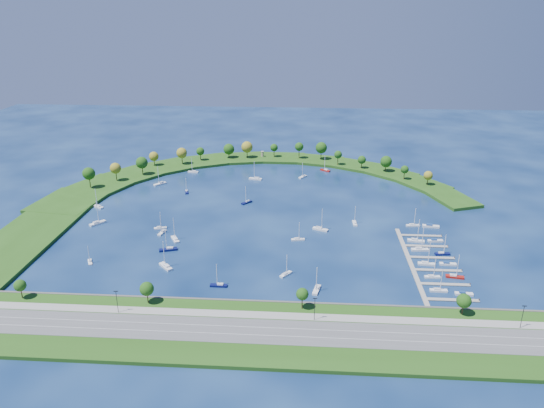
# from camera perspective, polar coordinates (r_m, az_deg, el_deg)

# --- Properties ---
(ground) EXTENTS (700.00, 700.00, 0.00)m
(ground) POSITION_cam_1_polar(r_m,az_deg,el_deg) (311.70, -0.98, -1.00)
(ground) COLOR #06173B
(ground) RESTS_ON ground
(south_shoreline) EXTENTS (420.00, 43.10, 11.60)m
(south_shoreline) POSITION_cam_1_polar(r_m,az_deg,el_deg) (203.52, -3.93, -13.96)
(south_shoreline) COLOR #214813
(south_shoreline) RESTS_ON ground
(breakwater) EXTENTS (286.74, 247.64, 2.00)m
(breakwater) POSITION_cam_1_polar(r_m,az_deg,el_deg) (362.93, -7.65, 2.26)
(breakwater) COLOR #214813
(breakwater) RESTS_ON ground
(breakwater_trees) EXTENTS (240.11, 92.96, 14.63)m
(breakwater_trees) POSITION_cam_1_polar(r_m,az_deg,el_deg) (393.13, -3.14, 5.39)
(breakwater_trees) COLOR #382314
(breakwater_trees) RESTS_ON breakwater
(harbor_tower) EXTENTS (2.60, 2.60, 4.57)m
(harbor_tower) POSITION_cam_1_polar(r_m,az_deg,el_deg) (422.35, -1.08, 5.66)
(harbor_tower) COLOR gray
(harbor_tower) RESTS_ON breakwater
(dock_system) EXTENTS (24.28, 82.00, 1.60)m
(dock_system) POSITION_cam_1_polar(r_m,az_deg,el_deg) (262.33, 16.88, -6.42)
(dock_system) COLOR gray
(dock_system) RESTS_ON ground
(moored_boat_0) EXTENTS (2.48, 7.64, 11.09)m
(moored_boat_0) POSITION_cam_1_polar(r_m,az_deg,el_deg) (299.26, 9.29, -2.09)
(moored_boat_0) COLOR white
(moored_boat_0) RESTS_ON ground
(moored_boat_1) EXTENTS (9.79, 4.29, 13.93)m
(moored_boat_1) POSITION_cam_1_polar(r_m,az_deg,el_deg) (371.69, -1.86, 2.90)
(moored_boat_1) COLOR white
(moored_boat_1) RESTS_ON ground
(moored_boat_2) EXTENTS (8.02, 6.65, 12.07)m
(moored_boat_2) POSITION_cam_1_polar(r_m,az_deg,el_deg) (393.44, 6.02, 3.84)
(moored_boat_2) COLOR maroon
(moored_boat_2) RESTS_ON ground
(moored_boat_3) EXTENTS (3.57, 7.63, 10.81)m
(moored_boat_3) POSITION_cam_1_polar(r_m,az_deg,el_deg) (290.02, -12.27, -3.10)
(moored_boat_3) COLOR white
(moored_boat_3) RESTS_ON ground
(moored_boat_4) EXTENTS (7.85, 2.38, 11.46)m
(moored_boat_4) POSITION_cam_1_polar(r_m,az_deg,el_deg) (233.48, -6.01, -9.02)
(moored_boat_4) COLOR #0A0E42
(moored_boat_4) RESTS_ON ground
(moored_boat_5) EXTENTS (6.54, 8.96, 13.07)m
(moored_boat_5) POSITION_cam_1_polar(r_m,az_deg,el_deg) (280.04, -10.84, -3.88)
(moored_boat_5) COLOR white
(moored_boat_5) RESTS_ON ground
(moored_boat_6) EXTENTS (4.15, 8.63, 12.23)m
(moored_boat_6) POSITION_cam_1_polar(r_m,az_deg,el_deg) (229.79, 5.05, -9.51)
(moored_boat_6) COLOR white
(moored_boat_6) RESTS_ON ground
(moored_boat_7) EXTENTS (7.33, 3.96, 10.38)m
(moored_boat_7) POSITION_cam_1_polar(r_m,az_deg,el_deg) (296.12, -12.47, -2.59)
(moored_boat_7) COLOR white
(moored_boat_7) RESTS_ON ground
(moored_boat_8) EXTENTS (4.42, 6.58, 9.46)m
(moored_boat_8) POSITION_cam_1_polar(r_m,az_deg,el_deg) (267.68, -19.80, -6.09)
(moored_boat_8) COLOR white
(moored_boat_8) RESTS_ON ground
(moored_boat_9) EXTENTS (9.16, 5.78, 13.08)m
(moored_boat_9) POSITION_cam_1_polar(r_m,az_deg,el_deg) (288.75, 5.46, -2.78)
(moored_boat_9) COLOR white
(moored_boat_9) RESTS_ON ground
(moored_boat_10) EXTENTS (8.29, 8.64, 13.76)m
(moored_boat_10) POSITION_cam_1_polar(r_m,az_deg,el_deg) (252.90, -11.86, -6.84)
(moored_boat_10) COLOR white
(moored_boat_10) RESTS_ON ground
(moored_boat_11) EXTENTS (9.63, 5.32, 13.64)m
(moored_boat_11) POSITION_cam_1_polar(r_m,az_deg,el_deg) (269.53, -11.58, -4.97)
(moored_boat_11) COLOR #0A0E42
(moored_boat_11) RESTS_ON ground
(moored_boat_12) EXTENTS (8.19, 9.22, 14.22)m
(moored_boat_12) POSITION_cam_1_polar(r_m,az_deg,el_deg) (312.15, -19.04, -2.00)
(moored_boat_12) COLOR white
(moored_boat_12) RESTS_ON ground
(moored_boat_13) EXTENTS (6.04, 6.87, 10.55)m
(moored_boat_13) POSITION_cam_1_polar(r_m,az_deg,el_deg) (241.24, 1.57, -7.84)
(moored_boat_13) COLOR white
(moored_boat_13) RESTS_ON ground
(moored_boat_14) EXTENTS (6.36, 7.59, 11.46)m
(moored_boat_14) POSITION_cam_1_polar(r_m,az_deg,el_deg) (376.95, 3.49, 3.13)
(moored_boat_14) COLOR white
(moored_boat_14) RESTS_ON ground
(moored_boat_15) EXTENTS (8.24, 3.41, 11.76)m
(moored_boat_15) POSITION_cam_1_polar(r_m,az_deg,el_deg) (392.17, -8.87, 3.64)
(moored_boat_15) COLOR white
(moored_boat_15) RESTS_ON ground
(moored_boat_16) EXTENTS (8.25, 8.52, 13.62)m
(moored_boat_16) POSITION_cam_1_polar(r_m,az_deg,el_deg) (369.44, -12.48, 2.28)
(moored_boat_16) COLOR white
(moored_boat_16) RESTS_ON ground
(moored_boat_17) EXTENTS (6.85, 7.51, 11.70)m
(moored_boat_17) POSITION_cam_1_polar(r_m,az_deg,el_deg) (326.97, -2.86, 0.24)
(moored_boat_17) COLOR #0A0E42
(moored_boat_17) RESTS_ON ground
(moored_boat_18) EXTENTS (4.07, 7.63, 10.81)m
(moored_boat_18) POSITION_cam_1_polar(r_m,az_deg,el_deg) (350.13, -9.59, 1.41)
(moored_boat_18) COLOR #0A0E42
(moored_boat_18) RESTS_ON ground
(moored_boat_19) EXTENTS (8.46, 6.62, 12.53)m
(moored_boat_19) POSITION_cam_1_polar(r_m,az_deg,el_deg) (337.80, -18.99, -0.23)
(moored_boat_19) COLOR white
(moored_boat_19) RESTS_ON ground
(moored_boat_20) EXTENTS (7.49, 3.37, 10.63)m
(moored_boat_20) POSITION_cam_1_polar(r_m,az_deg,el_deg) (275.64, 2.93, -3.94)
(moored_boat_20) COLOR white
(moored_boat_20) RESTS_ON ground
(docked_boat_0) EXTENTS (7.67, 2.24, 11.23)m
(docked_boat_0) POSITION_cam_1_polar(r_m,az_deg,el_deg) (240.25, 18.23, -9.15)
(docked_boat_0) COLOR white
(docked_boat_0) RESTS_ON ground
(docked_boat_1) EXTENTS (7.84, 2.64, 1.57)m
(docked_boat_1) POSITION_cam_1_polar(r_m,az_deg,el_deg) (241.51, 20.77, -9.41)
(docked_boat_1) COLOR white
(docked_boat_1) RESTS_ON ground
(docked_boat_2) EXTENTS (7.38, 2.57, 10.65)m
(docked_boat_2) POSITION_cam_1_polar(r_m,az_deg,el_deg) (250.56, 17.59, -7.74)
(docked_boat_2) COLOR white
(docked_boat_2) RESTS_ON ground
(docked_boat_3) EXTENTS (8.51, 3.68, 12.10)m
(docked_boat_3) POSITION_cam_1_polar(r_m,az_deg,el_deg) (253.89, 19.87, -7.63)
(docked_boat_3) COLOR maroon
(docked_boat_3) RESTS_ON ground
(docked_boat_4) EXTENTS (8.45, 3.11, 12.15)m
(docked_boat_4) POSITION_cam_1_polar(r_m,az_deg,el_deg) (261.46, 16.97, -6.39)
(docked_boat_4) COLOR white
(docked_boat_4) RESTS_ON ground
(docked_boat_5) EXTENTS (8.17, 2.57, 1.65)m
(docked_boat_5) POSITION_cam_1_polar(r_m,az_deg,el_deg) (264.72, 19.16, -6.38)
(docked_boat_5) COLOR white
(docked_boat_5) RESTS_ON ground
(docked_boat_6) EXTENTS (9.11, 3.30, 13.12)m
(docked_boat_6) POSITION_cam_1_polar(r_m,az_deg,el_deg) (275.01, 16.30, -4.88)
(docked_boat_6) COLOR white
(docked_boat_6) RESTS_ON ground
(docked_boat_7) EXTENTS (7.88, 2.97, 11.31)m
(docked_boat_7) POSITION_cam_1_polar(r_m,az_deg,el_deg) (274.06, 18.62, -5.27)
(docked_boat_7) COLOR #0A0E42
(docked_boat_7) RESTS_ON ground
(docked_boat_8) EXTENTS (9.23, 3.90, 13.15)m
(docked_boat_8) POSITION_cam_1_polar(r_m,az_deg,el_deg) (284.39, 15.87, -3.94)
(docked_boat_8) COLOR white
(docked_boat_8) RESTS_ON ground
(docked_boat_9) EXTENTS (8.31, 3.02, 1.66)m
(docked_boat_9) POSITION_cam_1_polar(r_m,az_deg,el_deg) (287.69, 17.88, -3.94)
(docked_boat_9) COLOR white
(docked_boat_9) RESTS_ON ground
(docked_boat_10) EXTENTS (7.89, 3.05, 11.31)m
(docked_boat_10) POSITION_cam_1_polar(r_m,az_deg,el_deg) (303.59, 15.57, -2.27)
(docked_boat_10) COLOR white
(docked_boat_10) RESTS_ON ground
(docked_boat_11) EXTENTS (9.66, 3.84, 1.92)m
(docked_boat_11) POSITION_cam_1_polar(r_m,az_deg,el_deg) (305.33, 17.41, -2.38)
(docked_boat_11) COLOR white
(docked_boat_11) RESTS_ON ground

